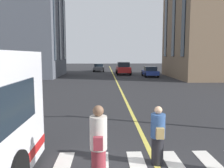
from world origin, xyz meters
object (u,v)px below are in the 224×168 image
(car_grey_parked_a, at_px, (99,67))
(pedestrian_far, at_px, (98,146))
(car_red_mid, at_px, (123,68))
(car_blue_far, at_px, (150,72))
(pedestrian_companion, at_px, (158,136))

(car_grey_parked_a, xyz_separation_m, pedestrian_far, (-38.45, -0.87, 0.23))
(car_red_mid, xyz_separation_m, car_blue_far, (-3.79, -3.38, -0.27))
(pedestrian_companion, distance_m, pedestrian_far, 1.87)
(car_red_mid, xyz_separation_m, car_grey_parked_a, (7.41, 3.90, -0.27))
(pedestrian_companion, bearing_deg, car_grey_parked_a, 3.69)
(car_red_mid, relative_size, car_grey_parked_a, 1.07)
(car_red_mid, distance_m, pedestrian_far, 31.19)
(car_grey_parked_a, height_order, pedestrian_far, pedestrian_far)
(car_blue_far, distance_m, pedestrian_companion, 26.66)
(car_grey_parked_a, relative_size, car_blue_far, 1.13)
(car_blue_far, xyz_separation_m, pedestrian_companion, (-26.21, 4.87, 0.09))
(car_red_mid, height_order, pedestrian_far, car_red_mid)
(pedestrian_far, bearing_deg, car_grey_parked_a, 1.29)
(car_grey_parked_a, bearing_deg, pedestrian_far, -178.71)
(car_blue_far, bearing_deg, pedestrian_far, 166.75)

